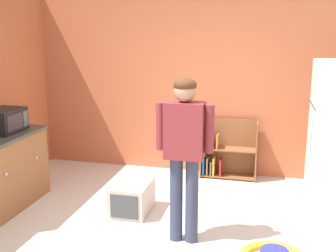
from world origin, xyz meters
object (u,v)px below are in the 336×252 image
object	(u,v)px
bookshelf	(225,152)
standing_person	(184,145)
pet_carrier	(132,198)
amber_bottle	(6,117)
microwave	(4,121)

from	to	relation	value
bookshelf	standing_person	world-z (taller)	standing_person
bookshelf	pet_carrier	distance (m)	1.76
standing_person	pet_carrier	size ratio (longest dim) A/B	3.02
amber_bottle	microwave	bearing A→B (deg)	-56.73
pet_carrier	standing_person	bearing A→B (deg)	-35.00
standing_person	microwave	world-z (taller)	standing_person
bookshelf	amber_bottle	distance (m)	3.05
bookshelf	microwave	bearing A→B (deg)	-148.35
standing_person	amber_bottle	size ratio (longest dim) A/B	6.77
microwave	amber_bottle	world-z (taller)	microwave
standing_person	amber_bottle	bearing A→B (deg)	162.59
bookshelf	microwave	world-z (taller)	microwave
bookshelf	amber_bottle	xyz separation A→B (m)	(-2.73, -1.19, 0.63)
pet_carrier	amber_bottle	size ratio (longest dim) A/B	2.24
pet_carrier	microwave	size ratio (longest dim) A/B	1.15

